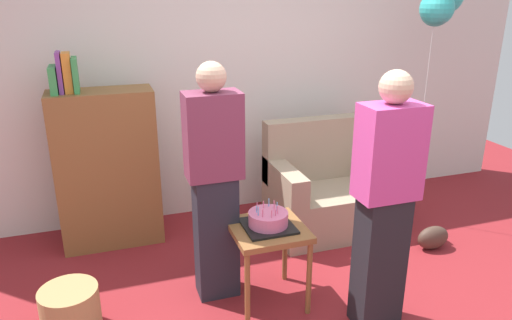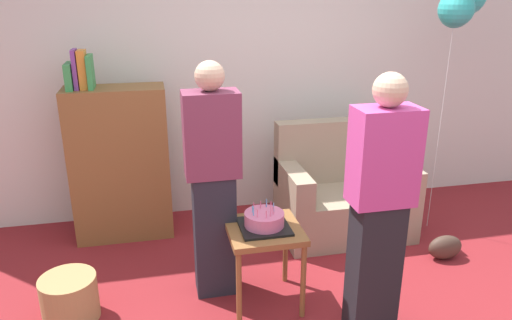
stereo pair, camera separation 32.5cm
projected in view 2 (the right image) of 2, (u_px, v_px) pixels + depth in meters
name	position (u px, v px, depth m)	size (l,w,h in m)	color
wall_back	(252.00, 68.00, 4.43)	(6.00, 0.10, 2.70)	silver
couch	(342.00, 194.00, 4.23)	(1.10, 0.70, 0.96)	gray
bookshelf	(120.00, 162.00, 4.04)	(0.80, 0.36, 1.60)	brown
side_table	(264.00, 239.00, 3.18)	(0.48, 0.48, 0.57)	brown
birthday_cake	(264.00, 221.00, 3.13)	(0.32, 0.32, 0.17)	black
person_blowing_candles	(213.00, 182.00, 3.19)	(0.36, 0.22, 1.63)	#23232D
person_holding_cake	(379.00, 210.00, 2.79)	(0.36, 0.22, 1.63)	black
wicker_basket	(70.00, 298.00, 3.12)	(0.36, 0.36, 0.30)	#A88451
handbag	(445.00, 247.00, 3.83)	(0.28, 0.14, 0.20)	#473328
balloon_bunch	(461.00, 4.00, 3.72)	(0.44, 0.40, 2.14)	silver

